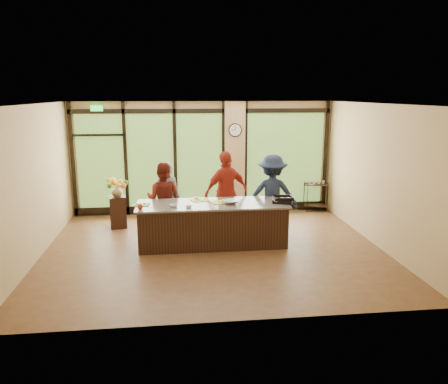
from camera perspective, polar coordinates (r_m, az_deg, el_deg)
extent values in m
plane|color=#51321C|center=(9.26, -1.35, -7.46)|extent=(7.00, 7.00, 0.00)
plane|color=white|center=(8.69, -1.45, 11.44)|extent=(7.00, 7.00, 0.00)
plane|color=tan|center=(11.81, -2.74, 4.47)|extent=(7.00, 0.00, 7.00)
plane|color=tan|center=(9.23, -23.59, 1.06)|extent=(0.00, 6.00, 6.00)
plane|color=tan|center=(9.81, 19.42, 2.05)|extent=(0.00, 6.00, 6.00)
cube|color=tan|center=(11.83, 1.40, 4.50)|extent=(0.55, 0.12, 3.00)
cube|color=black|center=(11.64, -2.79, 10.53)|extent=(6.90, 0.08, 0.12)
cube|color=black|center=(12.03, -2.66, -2.08)|extent=(6.90, 0.08, 0.20)
cube|color=#19D83F|center=(11.72, -16.30, 10.45)|extent=(0.30, 0.04, 0.14)
cube|color=#326122|center=(11.91, -15.83, 3.83)|extent=(1.20, 0.02, 2.50)
cube|color=#326122|center=(11.77, -9.56, 4.03)|extent=(1.20, 0.02, 2.50)
cube|color=#326122|center=(11.78, -3.22, 4.20)|extent=(1.20, 0.02, 2.50)
cube|color=#326122|center=(12.14, 7.95, 4.35)|extent=(2.10, 0.02, 2.50)
cube|color=black|center=(12.02, -19.16, 3.92)|extent=(0.08, 0.08, 3.00)
cube|color=black|center=(11.80, -12.73, 4.16)|extent=(0.08, 0.08, 3.00)
cube|color=black|center=(11.73, -6.39, 4.35)|extent=(0.08, 0.08, 3.00)
cube|color=black|center=(11.81, -0.05, 4.48)|extent=(0.08, 0.08, 3.00)
cube|color=black|center=(11.89, 2.83, 4.52)|extent=(0.08, 0.08, 3.00)
cube|color=black|center=(12.46, 13.13, 4.58)|extent=(0.08, 0.08, 3.00)
cube|color=black|center=(9.41, -1.53, -4.31)|extent=(3.10, 1.00, 0.88)
cube|color=#71665D|center=(9.28, -1.55, -1.59)|extent=(3.20, 1.10, 0.04)
cylinder|color=black|center=(11.68, 1.47, 8.09)|extent=(0.36, 0.04, 0.36)
cylinder|color=white|center=(11.67, 1.48, 8.09)|extent=(0.31, 0.01, 0.31)
cube|color=black|center=(11.66, 1.48, 8.33)|extent=(0.01, 0.00, 0.11)
cube|color=black|center=(11.65, 1.24, 8.08)|extent=(0.09, 0.00, 0.01)
imported|color=gray|center=(10.10, -7.40, -0.81)|extent=(0.72, 0.59, 1.70)
imported|color=maroon|center=(10.05, -7.90, -0.91)|extent=(0.98, 0.86, 1.70)
imported|color=maroon|center=(10.13, 0.31, -0.03)|extent=(1.22, 0.88, 1.91)
imported|color=#1B253D|center=(10.15, 6.29, -0.30)|extent=(1.29, 0.88, 1.84)
cube|color=black|center=(9.39, 7.68, -1.19)|extent=(0.49, 0.43, 0.07)
imported|color=silver|center=(9.23, 0.88, -1.30)|extent=(0.40, 0.40, 0.08)
cube|color=#539636|center=(9.28, -10.83, -1.67)|extent=(0.39, 0.31, 0.01)
cube|color=#CFD331|center=(9.53, -3.17, -1.07)|extent=(0.43, 0.38, 0.01)
cube|color=#CFD331|center=(9.34, -0.51, -1.33)|extent=(0.48, 0.42, 0.01)
imported|color=silver|center=(9.03, -6.63, -1.79)|extent=(0.19, 0.19, 0.05)
imported|color=silver|center=(8.95, -4.62, -1.91)|extent=(0.15, 0.15, 0.04)
imported|color=silver|center=(9.70, -3.61, -0.75)|extent=(0.16, 0.16, 0.04)
imported|color=red|center=(8.93, -10.88, -1.98)|extent=(0.14, 0.14, 0.09)
cube|color=black|center=(10.93, -13.66, -2.54)|extent=(0.44, 0.44, 0.77)
imported|color=olive|center=(10.80, -13.81, 0.16)|extent=(0.36, 0.36, 0.28)
cube|color=black|center=(12.43, 11.82, -1.68)|extent=(0.70, 0.52, 0.03)
cube|color=black|center=(12.30, 11.94, 1.00)|extent=(0.70, 0.52, 0.03)
cylinder|color=black|center=(12.14, 10.84, -0.82)|extent=(0.02, 0.02, 0.80)
cylinder|color=black|center=(12.32, 13.35, -0.74)|extent=(0.02, 0.02, 0.80)
cylinder|color=black|center=(12.44, 10.40, -0.48)|extent=(0.02, 0.02, 0.80)
cylinder|color=black|center=(12.61, 12.86, -0.40)|extent=(0.02, 0.02, 0.80)
imported|color=silver|center=(12.23, 11.09, 1.23)|extent=(0.11, 0.11, 0.08)
imported|color=silver|center=(12.27, 11.68, 1.24)|extent=(0.11, 0.11, 0.08)
imported|color=silver|center=(12.31, 12.27, 1.25)|extent=(0.11, 0.11, 0.08)
imported|color=silver|center=(12.35, 12.81, 1.26)|extent=(0.11, 0.11, 0.08)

